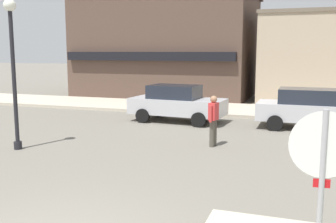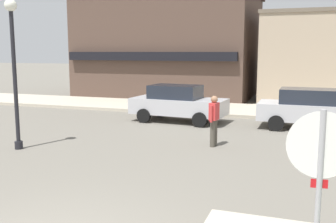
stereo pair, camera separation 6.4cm
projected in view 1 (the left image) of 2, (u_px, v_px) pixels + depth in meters
name	position (u px, v px, depth m)	size (l,w,h in m)	color
kerb_far	(230.00, 110.00, 19.77)	(80.00, 4.00, 0.15)	#B7AD99
stop_sign	(322.00, 173.00, 4.74)	(0.82, 0.11, 2.30)	#9E9EA3
lamp_post	(12.00, 52.00, 11.63)	(0.36, 0.36, 4.54)	black
parked_car_nearest	(177.00, 103.00, 16.73)	(4.12, 2.10, 1.56)	#B7B7BC
parked_car_second	(309.00, 108.00, 15.12)	(4.02, 1.92, 1.56)	#B7B7BC
pedestrian_crossing_near	(213.00, 119.00, 12.32)	(0.28, 0.56, 1.61)	#4C473D
building_corner_shop	(171.00, 45.00, 26.77)	(11.28, 8.95, 6.79)	brown
building_storefront_left_near	(311.00, 58.00, 23.13)	(5.77, 6.65, 5.16)	tan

